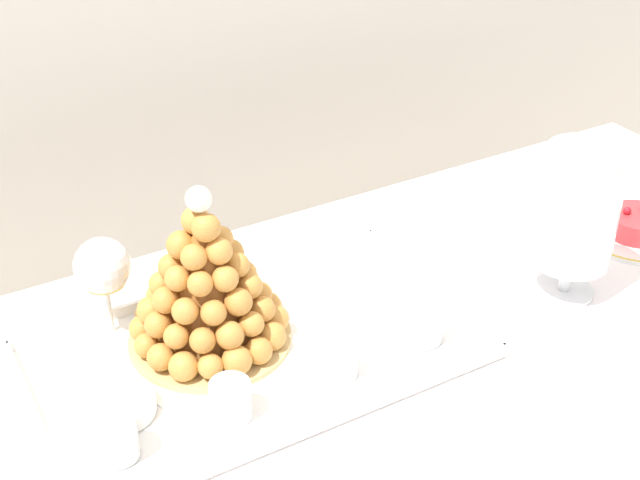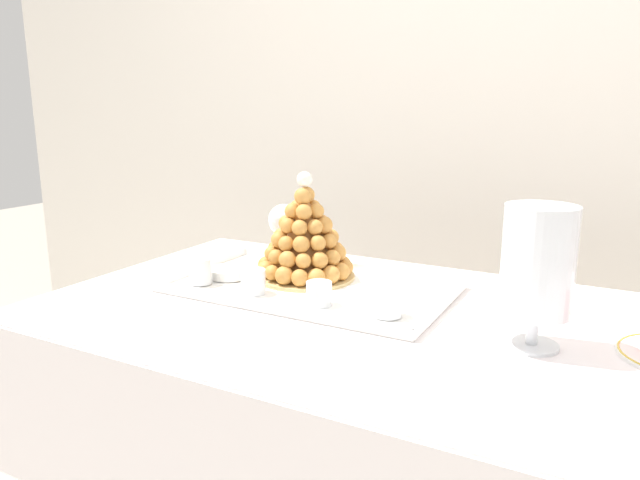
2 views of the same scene
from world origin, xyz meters
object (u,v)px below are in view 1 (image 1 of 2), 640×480
object	(u,v)px
macaron_goblet	(578,210)
wine_glass	(103,269)
croquembouche	(206,286)
dessert_cup_left	(117,439)
serving_tray	(256,353)
dessert_cup_mid_left	(231,401)
dessert_cup_mid_right	(423,327)
fruit_tart_plate	(636,228)
dessert_cup_centre	(338,362)
creme_brulee_ramekin	(119,405)

from	to	relation	value
macaron_goblet	wine_glass	bearing A→B (deg)	159.10
croquembouche	dessert_cup_left	xyz separation A→B (m)	(-0.19, -0.15, -0.07)
serving_tray	dessert_cup_mid_left	distance (m)	0.14
dessert_cup_mid_right	fruit_tart_plate	xyz separation A→B (m)	(0.50, 0.06, -0.01)
croquembouche	dessert_cup_centre	size ratio (longest dim) A/B	4.75
fruit_tart_plate	dessert_cup_mid_right	bearing A→B (deg)	-173.24
croquembouche	dessert_cup_left	distance (m)	0.25
macaron_goblet	fruit_tart_plate	distance (m)	0.27
dessert_cup_mid_left	dessert_cup_centre	distance (m)	0.16
fruit_tart_plate	wine_glass	size ratio (longest dim) A/B	1.22
dessert_cup_centre	fruit_tart_plate	size ratio (longest dim) A/B	0.27
dessert_cup_mid_left	wine_glass	size ratio (longest dim) A/B	0.34
dessert_cup_centre	dessert_cup_mid_right	distance (m)	0.15
creme_brulee_ramekin	wine_glass	world-z (taller)	wine_glass
dessert_cup_mid_left	creme_brulee_ramekin	xyz separation A→B (m)	(-0.12, 0.08, -0.01)
creme_brulee_ramekin	fruit_tart_plate	xyz separation A→B (m)	(0.93, -0.01, -0.00)
serving_tray	fruit_tart_plate	size ratio (longest dim) A/B	3.16
croquembouche	fruit_tart_plate	world-z (taller)	croquembouche
serving_tray	dessert_cup_mid_left	bearing A→B (deg)	-129.91
dessert_cup_mid_left	serving_tray	bearing A→B (deg)	50.09
dessert_cup_mid_left	macaron_goblet	xyz separation A→B (m)	(0.58, 0.00, 0.12)
serving_tray	dessert_cup_mid_left	xyz separation A→B (m)	(-0.09, -0.10, 0.03)
croquembouche	dessert_cup_centre	bearing A→B (deg)	-52.45
dessert_cup_left	macaron_goblet	world-z (taller)	macaron_goblet
croquembouche	dessert_cup_mid_right	bearing A→B (deg)	-29.25
serving_tray	croquembouche	distance (m)	0.12
dessert_cup_left	dessert_cup_mid_right	world-z (taller)	dessert_cup_left
serving_tray	croquembouche	size ratio (longest dim) A/B	2.47
dessert_cup_centre	fruit_tart_plate	bearing A→B (deg)	5.93
dessert_cup_mid_right	macaron_goblet	xyz separation A→B (m)	(0.27, -0.01, 0.12)
serving_tray	dessert_cup_centre	distance (m)	0.13
croquembouche	creme_brulee_ramekin	xyz separation A→B (m)	(-0.16, -0.08, -0.08)
serving_tray	dessert_cup_mid_right	bearing A→B (deg)	-22.49
dessert_cup_mid_right	wine_glass	size ratio (longest dim) A/B	0.35
croquembouche	dessert_cup_mid_right	size ratio (longest dim) A/B	4.42
dessert_cup_left	fruit_tart_plate	distance (m)	0.96
wine_glass	dessert_cup_mid_left	bearing A→B (deg)	-73.20
dessert_cup_mid_right	macaron_goblet	world-z (taller)	macaron_goblet
serving_tray	dessert_cup_mid_left	size ratio (longest dim) A/B	11.45
fruit_tart_plate	creme_brulee_ramekin	bearing A→B (deg)	179.27
serving_tray	fruit_tart_plate	xyz separation A→B (m)	(0.72, -0.03, 0.01)
dessert_cup_mid_right	creme_brulee_ramekin	distance (m)	0.44
macaron_goblet	dessert_cup_centre	bearing A→B (deg)	-179.68
dessert_cup_left	dessert_cup_centre	xyz separation A→B (m)	(0.31, -0.00, -0.00)
dessert_cup_centre	fruit_tart_plate	world-z (taller)	dessert_cup_centre
croquembouche	fruit_tart_plate	bearing A→B (deg)	-6.82
serving_tray	fruit_tart_plate	distance (m)	0.72
dessert_cup_centre	dessert_cup_mid_right	xyz separation A→B (m)	(0.15, 0.01, -0.00)
macaron_goblet	fruit_tart_plate	bearing A→B (deg)	15.92
croquembouche	fruit_tart_plate	xyz separation A→B (m)	(0.77, -0.09, -0.09)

